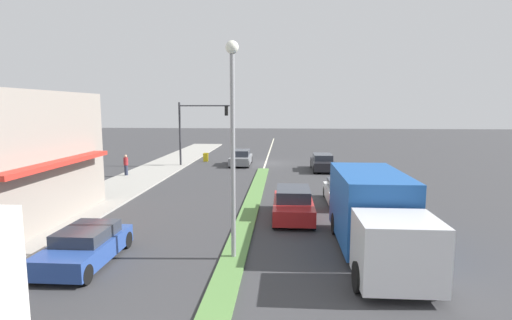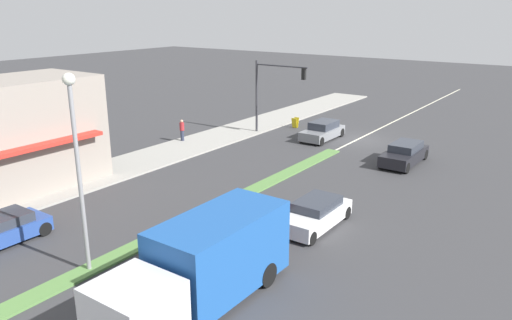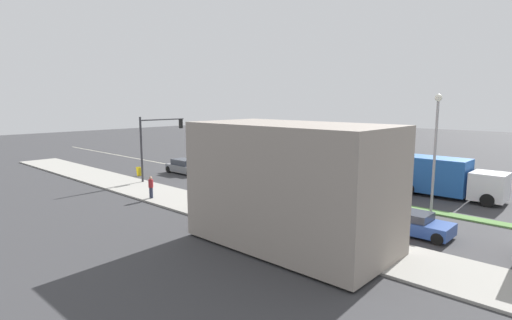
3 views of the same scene
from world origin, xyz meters
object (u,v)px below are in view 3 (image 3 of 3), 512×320
traffic_signal_main (155,137)px  warning_aframe_sign (140,171)px  delivery_truck (444,177)px  van_white (352,176)px  sedan_dark (254,161)px  suv_grey (185,167)px  street_lamp (436,138)px  coupe_blue (412,223)px  pedestrian (151,187)px  hatchback_red (369,185)px

traffic_signal_main → warning_aframe_sign: traffic_signal_main is taller
delivery_truck → van_white: (0.00, -7.63, -0.85)m
sedan_dark → suv_grey: bearing=-19.2°
street_lamp → coupe_blue: street_lamp is taller
pedestrian → delivery_truck: size_ratio=0.21×
van_white → sedan_dark: bearing=-90.0°
delivery_truck → pedestrian: bearing=-44.6°
pedestrian → coupe_blue: bearing=107.6°
suv_grey → delivery_truck: bearing=108.2°
suv_grey → hatchback_red: hatchback_red is taller
warning_aframe_sign → hatchback_red: (-8.10, 19.44, 0.25)m
traffic_signal_main → pedestrian: traffic_signal_main is taller
warning_aframe_sign → coupe_blue: coupe_blue is taller
delivery_truck → van_white: size_ratio=1.81×
pedestrian → van_white: 17.05m
street_lamp → warning_aframe_sign: size_ratio=8.80×
pedestrian → sedan_dark: 15.89m
van_white → warning_aframe_sign: bearing=-56.4°
street_lamp → pedestrian: street_lamp is taller
pedestrian → van_white: (-15.31, 7.50, -0.33)m
pedestrian → coupe_blue: pedestrian is taller
traffic_signal_main → street_lamp: 22.53m
street_lamp → pedestrian: 19.42m
traffic_signal_main → warning_aframe_sign: size_ratio=6.69×
van_white → suv_grey: bearing=-63.2°
delivery_truck → van_white: bearing=-90.0°
coupe_blue → delivery_truck: bearing=-171.0°
traffic_signal_main → hatchback_red: traffic_signal_main is taller
street_lamp → sedan_dark: (-5.00, -20.23, -4.12)m
warning_aframe_sign → sedan_dark: (-10.90, 4.66, 0.24)m
sedan_dark → delivery_truck: bearing=90.0°
street_lamp → sedan_dark: size_ratio=1.67×
sedan_dark → street_lamp: bearing=76.1°
street_lamp → suv_grey: street_lamp is taller
warning_aframe_sign → coupe_blue: (-0.90, 25.60, 0.17)m
suv_grey → coupe_blue: suv_grey is taller
hatchback_red → coupe_blue: 9.48m
warning_aframe_sign → sedan_dark: size_ratio=0.19×
street_lamp → coupe_blue: 6.56m
traffic_signal_main → delivery_truck: (-11.12, 20.79, -2.43)m
suv_grey → coupe_blue: bearing=83.2°
hatchback_red → street_lamp: bearing=68.0°
street_lamp → van_white: size_ratio=1.77×
traffic_signal_main → sedan_dark: 11.67m
street_lamp → warning_aframe_sign: bearing=-76.7°
delivery_truck → suv_grey: delivery_truck is taller
street_lamp → delivery_truck: size_ratio=0.98×
suv_grey → pedestrian: bearing=39.7°
pedestrian → coupe_blue: size_ratio=0.40×
warning_aframe_sign → delivery_truck: (-10.90, 24.01, 1.04)m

